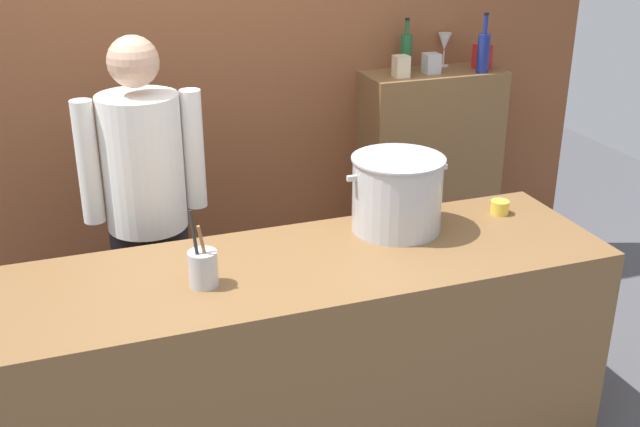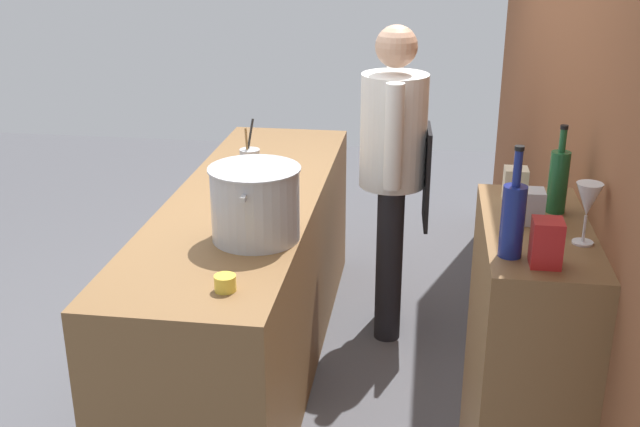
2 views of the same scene
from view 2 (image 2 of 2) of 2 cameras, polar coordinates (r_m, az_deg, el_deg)
name	(u,v)px [view 2 (image 2 of 2)]	position (r m, az deg, el deg)	size (l,w,h in m)	color
ground_plane	(252,358)	(4.14, -5.00, -10.44)	(8.00, 8.00, 0.00)	#4C4C51
brick_back_panel	(560,79)	(3.54, 17.16, 9.40)	(4.40, 0.10, 3.00)	brown
prep_counter	(249,280)	(3.93, -5.21, -4.84)	(2.49, 0.70, 0.90)	brown
bar_cabinet	(519,407)	(2.72, 14.31, -13.57)	(0.76, 0.32, 1.28)	brown
chef	(393,162)	(4.04, 5.38, 3.77)	(0.53, 0.37, 1.66)	black
stockpot_large	(255,203)	(3.19, -4.75, 0.74)	(0.44, 0.38, 0.31)	#B7BABF
utensil_crock	(250,161)	(4.05, -5.14, 3.86)	(0.10, 0.10, 0.29)	#B7BABF
butter_jar	(225,283)	(2.81, -6.94, -5.07)	(0.08, 0.08, 0.06)	yellow
wine_bottle_cobalt	(513,218)	(2.16, 13.92, -0.32)	(0.06, 0.06, 0.31)	navy
wine_bottle_green	(558,180)	(2.53, 17.02, 2.36)	(0.06, 0.06, 0.28)	#1E592D
wine_glass_wide	(588,202)	(2.30, 18.99, 0.83)	(0.07, 0.07, 0.18)	silver
spice_tin_silver	(530,206)	(2.43, 15.11, 0.51)	(0.08, 0.08, 0.10)	#B2B2B7
spice_tin_red	(546,243)	(2.14, 16.22, -2.07)	(0.08, 0.08, 0.13)	red
spice_tin_cream	(515,185)	(2.61, 14.08, 2.06)	(0.07, 0.07, 0.11)	beige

